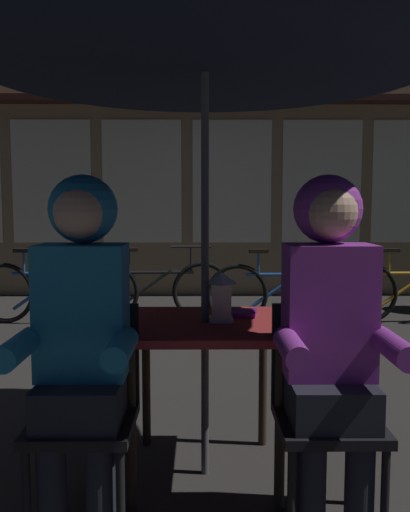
{
  "coord_description": "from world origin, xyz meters",
  "views": [
    {
      "loc": [
        -0.02,
        -2.46,
        1.28
      ],
      "look_at": [
        0.0,
        -0.01,
        1.05
      ],
      "focal_mm": 37.66,
      "sensor_mm": 36.0,
      "label": 1
    }
  ],
  "objects_px": {
    "person_right_hooded": "(330,318)",
    "bicycle_fourth": "(284,293)",
    "chair_right": "(325,402)",
    "book": "(235,313)",
    "chair_left": "(86,403)",
    "lantern": "(221,295)",
    "cafe_table": "(205,343)",
    "bicycle_third": "(155,290)",
    "person_left_hooded": "(81,318)",
    "patio_umbrella": "(205,29)",
    "bicycle_second": "(50,292)"
  },
  "relations": [
    {
      "from": "person_right_hooded",
      "to": "bicycle_fourth",
      "type": "distance_m",
      "value": 3.65
    },
    {
      "from": "chair_right",
      "to": "book",
      "type": "xyz_separation_m",
      "value": [
        -0.33,
        0.5,
        0.26
      ]
    },
    {
      "from": "chair_left",
      "to": "chair_right",
      "type": "height_order",
      "value": "same"
    },
    {
      "from": "person_right_hooded",
      "to": "lantern",
      "type": "bearing_deg",
      "value": 133.17
    },
    {
      "from": "cafe_table",
      "to": "bicycle_third",
      "type": "distance_m",
      "value": 3.4
    },
    {
      "from": "person_left_hooded",
      "to": "person_right_hooded",
      "type": "relative_size",
      "value": 1.0
    },
    {
      "from": "person_left_hooded",
      "to": "person_right_hooded",
      "type": "distance_m",
      "value": 0.96
    },
    {
      "from": "lantern",
      "to": "bicycle_third",
      "type": "bearing_deg",
      "value": 100.11
    },
    {
      "from": "patio_umbrella",
      "to": "person_right_hooded",
      "type": "bearing_deg",
      "value": -41.57
    },
    {
      "from": "bicycle_fourth",
      "to": "book",
      "type": "bearing_deg",
      "value": -103.29
    },
    {
      "from": "lantern",
      "to": "book",
      "type": "xyz_separation_m",
      "value": [
        0.08,
        0.13,
        -0.11
      ]
    },
    {
      "from": "cafe_table",
      "to": "patio_umbrella",
      "type": "relative_size",
      "value": 0.32
    },
    {
      "from": "chair_right",
      "to": "person_left_hooded",
      "type": "height_order",
      "value": "person_left_hooded"
    },
    {
      "from": "person_left_hooded",
      "to": "book",
      "type": "distance_m",
      "value": 0.85
    },
    {
      "from": "person_left_hooded",
      "to": "bicycle_third",
      "type": "xyz_separation_m",
      "value": [
        -0.04,
        3.78,
        -0.5
      ]
    },
    {
      "from": "bicycle_fourth",
      "to": "chair_right",
      "type": "bearing_deg",
      "value": -96.26
    },
    {
      "from": "bicycle_fourth",
      "to": "bicycle_second",
      "type": "bearing_deg",
      "value": 178.7
    },
    {
      "from": "bicycle_second",
      "to": "chair_left",
      "type": "bearing_deg",
      "value": -72.18
    },
    {
      "from": "person_right_hooded",
      "to": "bicycle_third",
      "type": "height_order",
      "value": "person_right_hooded"
    },
    {
      "from": "lantern",
      "to": "chair_right",
      "type": "relative_size",
      "value": 0.27
    },
    {
      "from": "person_right_hooded",
      "to": "bicycle_second",
      "type": "relative_size",
      "value": 0.83
    },
    {
      "from": "book",
      "to": "lantern",
      "type": "bearing_deg",
      "value": -110.27
    },
    {
      "from": "person_left_hooded",
      "to": "book",
      "type": "xyz_separation_m",
      "value": [
        0.63,
        0.56,
        -0.09
      ]
    },
    {
      "from": "patio_umbrella",
      "to": "lantern",
      "type": "distance_m",
      "value": 1.2
    },
    {
      "from": "person_left_hooded",
      "to": "book",
      "type": "height_order",
      "value": "person_left_hooded"
    },
    {
      "from": "bicycle_third",
      "to": "bicycle_fourth",
      "type": "bearing_deg",
      "value": -7.23
    },
    {
      "from": "bicycle_third",
      "to": "book",
      "type": "relative_size",
      "value": 8.4
    },
    {
      "from": "chair_right",
      "to": "bicycle_second",
      "type": "xyz_separation_m",
      "value": [
        -2.12,
        3.6,
        -0.14
      ]
    },
    {
      "from": "cafe_table",
      "to": "book",
      "type": "height_order",
      "value": "book"
    },
    {
      "from": "chair_left",
      "to": "person_left_hooded",
      "type": "xyz_separation_m",
      "value": [
        -0.0,
        -0.06,
        0.36
      ]
    },
    {
      "from": "chair_right",
      "to": "person_right_hooded",
      "type": "distance_m",
      "value": 0.36
    },
    {
      "from": "cafe_table",
      "to": "patio_umbrella",
      "type": "height_order",
      "value": "patio_umbrella"
    },
    {
      "from": "patio_umbrella",
      "to": "chair_left",
      "type": "distance_m",
      "value": 1.68
    },
    {
      "from": "chair_right",
      "to": "person_right_hooded",
      "type": "bearing_deg",
      "value": -90.0
    },
    {
      "from": "chair_left",
      "to": "bicycle_third",
      "type": "xyz_separation_m",
      "value": [
        -0.04,
        3.72,
        -0.14
      ]
    },
    {
      "from": "lantern",
      "to": "bicycle_third",
      "type": "distance_m",
      "value": 3.44
    },
    {
      "from": "chair_right",
      "to": "bicycle_fourth",
      "type": "xyz_separation_m",
      "value": [
        0.39,
        3.54,
        -0.14
      ]
    },
    {
      "from": "person_right_hooded",
      "to": "bicycle_second",
      "type": "height_order",
      "value": "person_right_hooded"
    },
    {
      "from": "patio_umbrella",
      "to": "cafe_table",
      "type": "bearing_deg",
      "value": 0.0
    },
    {
      "from": "bicycle_second",
      "to": "bicycle_fourth",
      "type": "bearing_deg",
      "value": -1.3
    },
    {
      "from": "bicycle_second",
      "to": "person_right_hooded",
      "type": "bearing_deg",
      "value": -59.93
    },
    {
      "from": "person_right_hooded",
      "to": "bicycle_fourth",
      "type": "height_order",
      "value": "person_right_hooded"
    },
    {
      "from": "lantern",
      "to": "chair_left",
      "type": "bearing_deg",
      "value": -146.03
    },
    {
      "from": "book",
      "to": "patio_umbrella",
      "type": "bearing_deg",
      "value": -128.32
    },
    {
      "from": "person_right_hooded",
      "to": "book",
      "type": "height_order",
      "value": "person_right_hooded"
    },
    {
      "from": "person_left_hooded",
      "to": "patio_umbrella",
      "type": "bearing_deg",
      "value": 41.57
    },
    {
      "from": "lantern",
      "to": "chair_left",
      "type": "height_order",
      "value": "lantern"
    },
    {
      "from": "lantern",
      "to": "chair_right",
      "type": "bearing_deg",
      "value": -42.79
    },
    {
      "from": "bicycle_fourth",
      "to": "person_right_hooded",
      "type": "bearing_deg",
      "value": -96.16
    },
    {
      "from": "bicycle_third",
      "to": "cafe_table",
      "type": "bearing_deg",
      "value": -81.17
    }
  ]
}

